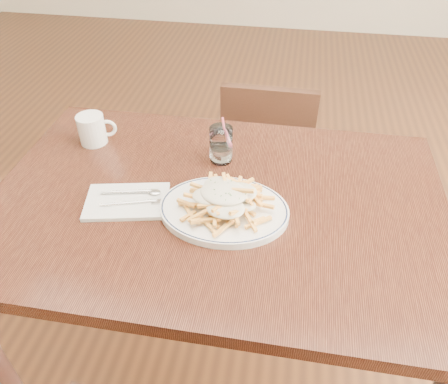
% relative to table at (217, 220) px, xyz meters
% --- Properties ---
extents(floor, '(7.00, 7.00, 0.00)m').
position_rel_table_xyz_m(floor, '(0.00, 0.00, -0.67)').
color(floor, black).
rests_on(floor, ground).
extents(table, '(1.20, 0.80, 0.75)m').
position_rel_table_xyz_m(table, '(0.00, 0.00, 0.00)').
color(table, black).
rests_on(table, ground).
extents(chair_far, '(0.36, 0.36, 0.78)m').
position_rel_table_xyz_m(chair_far, '(0.09, 0.68, -0.23)').
color(chair_far, black).
rests_on(chair_far, ground).
extents(fries_plate, '(0.38, 0.35, 0.02)m').
position_rel_table_xyz_m(fries_plate, '(0.03, -0.05, 0.09)').
color(fries_plate, white).
rests_on(fries_plate, table).
extents(loaded_fries, '(0.24, 0.20, 0.07)m').
position_rel_table_xyz_m(loaded_fries, '(0.03, -0.05, 0.14)').
color(loaded_fries, '#ECAA48').
rests_on(loaded_fries, fries_plate).
extents(napkin, '(0.24, 0.18, 0.01)m').
position_rel_table_xyz_m(napkin, '(-0.22, -0.06, 0.08)').
color(napkin, silver).
rests_on(napkin, table).
extents(cutlery, '(0.18, 0.11, 0.01)m').
position_rel_table_xyz_m(cutlery, '(-0.22, -0.05, 0.09)').
color(cutlery, silver).
rests_on(cutlery, napkin).
extents(water_glass, '(0.07, 0.07, 0.15)m').
position_rel_table_xyz_m(water_glass, '(-0.02, 0.17, 0.12)').
color(water_glass, white).
rests_on(water_glass, table).
extents(coffee_mug, '(0.11, 0.08, 0.09)m').
position_rel_table_xyz_m(coffee_mug, '(-0.42, 0.20, 0.12)').
color(coffee_mug, white).
rests_on(coffee_mug, table).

